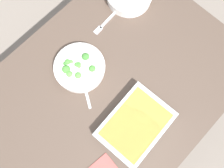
{
  "coord_description": "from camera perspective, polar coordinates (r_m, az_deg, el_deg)",
  "views": [
    {
      "loc": [
        0.24,
        0.23,
        1.88
      ],
      "look_at": [
        0.0,
        0.0,
        0.74
      ],
      "focal_mm": 41.6,
      "sensor_mm": 36.0,
      "label": 1
    }
  ],
  "objects": [
    {
      "name": "broccoli_bowl",
      "position": [
        1.19,
        -7.15,
        3.6
      ],
      "size": [
        0.23,
        0.23,
        0.07
      ],
      "color": "white",
      "rests_on": "dining_table"
    },
    {
      "name": "spoon_by_broccoli",
      "position": [
        1.18,
        -6.12,
        -0.19
      ],
      "size": [
        0.11,
        0.16,
        0.01
      ],
      "color": "silver",
      "rests_on": "dining_table"
    },
    {
      "name": "spoon_by_stew",
      "position": [
        1.37,
        5.37,
        17.51
      ],
      "size": [
        0.06,
        0.17,
        0.01
      ],
      "color": "silver",
      "rests_on": "dining_table"
    },
    {
      "name": "fork_on_table",
      "position": [
        1.3,
        -1.52,
        13.27
      ],
      "size": [
        0.18,
        0.03,
        0.01
      ],
      "color": "silver",
      "rests_on": "dining_table"
    },
    {
      "name": "dining_table",
      "position": [
        1.27,
        0.0,
        -1.13
      ],
      "size": [
        1.2,
        0.9,
        0.74
      ],
      "color": "#4C3D33",
      "rests_on": "ground_plane"
    },
    {
      "name": "baking_dish",
      "position": [
        1.12,
        5.17,
        -8.96
      ],
      "size": [
        0.31,
        0.24,
        0.06
      ],
      "color": "silver",
      "rests_on": "dining_table"
    },
    {
      "name": "ground_plane",
      "position": [
        1.91,
        0.0,
        -6.22
      ],
      "size": [
        6.0,
        6.0,
        0.0
      ],
      "primitive_type": "plane",
      "color": "slate"
    }
  ]
}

